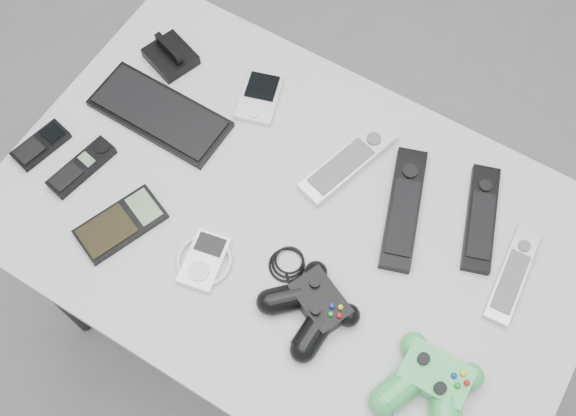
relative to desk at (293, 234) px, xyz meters
The scene contains 15 objects.
floor 0.66m from the desk, ahead, with size 3.50×3.50×0.00m, color slate.
desk is the anchor object (origin of this frame).
pda_keyboard 0.35m from the desk, behind, with size 0.28×0.12×0.02m, color black.
dock_bracket 0.45m from the desk, 155.75° to the left, with size 0.09×0.08×0.05m, color black.
pda 0.28m from the desk, 135.30° to the left, with size 0.07×0.11×0.02m, color silver.
remote_silver_a 0.17m from the desk, 79.02° to the left, with size 0.05×0.22×0.02m, color silver.
remote_black_a 0.22m from the desk, 36.85° to the left, with size 0.06×0.24×0.02m, color black.
remote_black_b 0.35m from the desk, 31.42° to the left, with size 0.05×0.21×0.02m, color black.
remote_silver_b 0.40m from the desk, 15.63° to the left, with size 0.04×0.19×0.02m, color silver.
mobile_phone 0.51m from the desk, 166.60° to the right, with size 0.05×0.11×0.02m, color black.
cordless_handset 0.42m from the desk, 163.68° to the right, with size 0.04×0.14×0.02m, color black.
calculator 0.32m from the desk, 147.02° to the right, with size 0.08×0.16×0.02m, color black.
mp3_player 0.19m from the desk, 121.58° to the right, with size 0.10×0.11×0.02m, color white.
controller_black 0.19m from the desk, 47.83° to the right, with size 0.24×0.15×0.05m, color black, non-canonical shape.
controller_green 0.38m from the desk, 22.37° to the right, with size 0.16×0.17×0.05m, color green, non-canonical shape.
Camera 1 is at (0.17, -0.43, 1.85)m, focal length 42.00 mm.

